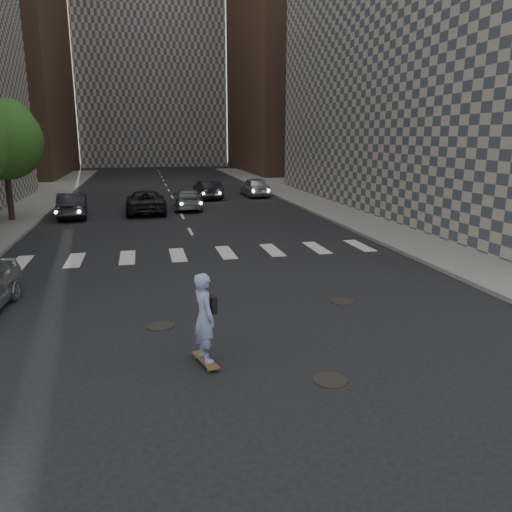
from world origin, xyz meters
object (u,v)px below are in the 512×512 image
Objects in this scene: traffic_car_a at (73,205)px; traffic_car_d at (255,187)px; traffic_car_b at (188,199)px; traffic_car_c at (146,202)px; traffic_car_e at (208,189)px; skateboarder at (205,317)px; tree_c at (4,137)px.

traffic_car_d is (12.86, 8.00, 0.02)m from traffic_car_a.
traffic_car_d is at bearing -130.79° from traffic_car_b.
traffic_car_e is (4.74, 6.40, -0.00)m from traffic_car_c.
traffic_car_a is at bearing 88.44° from skateboarder.
traffic_car_d reaches higher than traffic_car_c.
traffic_car_e is (1.99, 5.25, 0.03)m from traffic_car_b.
traffic_car_c is at bearing 39.01° from traffic_car_d.
skateboarder is at bearing 89.22° from traffic_car_b.
skateboarder reaches higher than traffic_car_b.
traffic_car_b is 1.08× the size of traffic_car_e.
traffic_car_d is at bearing 59.98° from skateboarder.
tree_c reaches higher than traffic_car_e.
traffic_car_d is at bearing 29.05° from tree_c.
skateboarder is at bearing 76.05° from traffic_car_e.
skateboarder is 23.29m from traffic_car_b.
traffic_car_a reaches higher than traffic_car_e.
tree_c is 18.66m from traffic_car_d.
skateboarder is at bearing -67.79° from tree_c.
traffic_car_c is at bearing 26.37° from traffic_car_b.
traffic_car_a is (3.10, 0.86, -3.91)m from tree_c.
traffic_car_e is at bearing -127.10° from traffic_car_c.
traffic_car_a is (-5.21, 21.22, -0.32)m from skateboarder.
traffic_car_d is (8.62, 7.15, 0.04)m from traffic_car_c.
traffic_car_e is at bearing -107.23° from traffic_car_b.
skateboarder is 0.40× the size of traffic_car_c.
traffic_car_c is at bearing 47.05° from traffic_car_e.
traffic_car_b is 2.98m from traffic_car_c.
traffic_car_c reaches higher than traffic_car_e.
tree_c is 1.47× the size of traffic_car_a.
tree_c is at bearing 19.44° from traffic_car_b.
traffic_car_c is 1.19× the size of traffic_car_e.
skateboarder is (8.31, -20.36, -3.58)m from tree_c.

